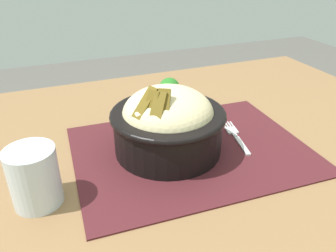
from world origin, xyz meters
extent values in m
cube|color=olive|center=(0.00, 0.00, 0.70)|extent=(1.13, 0.92, 0.03)
cylinder|color=brown|center=(0.50, 0.40, 0.34)|extent=(0.04, 0.04, 0.68)
cube|color=#47191E|center=(0.00, 0.03, 0.71)|extent=(0.44, 0.34, 0.00)
cylinder|color=black|center=(-0.04, 0.04, 0.76)|extent=(0.20, 0.20, 0.08)
torus|color=black|center=(-0.04, 0.04, 0.79)|extent=(0.21, 0.21, 0.01)
ellipsoid|color=beige|center=(-0.04, 0.04, 0.79)|extent=(0.21, 0.21, 0.09)
sphere|color=#256E22|center=(-0.02, 0.09, 0.82)|extent=(0.04, 0.04, 0.04)
sphere|color=#256E22|center=(-0.05, 0.04, 0.82)|extent=(0.04, 0.04, 0.04)
cylinder|color=orange|center=(-0.08, 0.03, 0.81)|extent=(0.02, 0.02, 0.01)
cylinder|color=orange|center=(-0.06, 0.00, 0.81)|extent=(0.02, 0.03, 0.01)
cube|color=brown|center=(-0.09, 0.02, 0.83)|extent=(0.05, 0.04, 0.05)
cube|color=brown|center=(-0.08, 0.01, 0.82)|extent=(0.04, 0.04, 0.05)
cube|color=brown|center=(-0.08, 0.00, 0.83)|extent=(0.04, 0.04, 0.05)
cube|color=brown|center=(-0.07, 0.00, 0.83)|extent=(0.04, 0.05, 0.05)
cube|color=silver|center=(0.09, 0.00, 0.72)|extent=(0.02, 0.07, 0.00)
cube|color=silver|center=(0.10, 0.04, 0.72)|extent=(0.01, 0.01, 0.00)
cube|color=silver|center=(0.11, 0.06, 0.72)|extent=(0.03, 0.03, 0.00)
cube|color=silver|center=(0.12, 0.08, 0.72)|extent=(0.01, 0.02, 0.00)
cube|color=silver|center=(0.11, 0.08, 0.72)|extent=(0.01, 0.02, 0.00)
cube|color=silver|center=(0.11, 0.08, 0.72)|extent=(0.01, 0.02, 0.00)
cube|color=silver|center=(0.10, 0.09, 0.72)|extent=(0.01, 0.02, 0.00)
cylinder|color=silver|center=(-0.27, -0.02, 0.76)|extent=(0.07, 0.07, 0.09)
cylinder|color=silver|center=(-0.27, -0.02, 0.74)|extent=(0.06, 0.06, 0.05)
camera|label=1|loc=(-0.24, -0.46, 1.06)|focal=36.02mm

